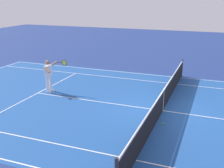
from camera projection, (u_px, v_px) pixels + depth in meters
name	position (u px, v px, depth m)	size (l,w,h in m)	color
ground_plane	(163.00, 111.00, 12.11)	(60.00, 60.00, 0.00)	navy
court_slab	(163.00, 111.00, 12.11)	(24.20, 11.40, 0.00)	#1E4C93
court_line_markings	(163.00, 111.00, 12.11)	(23.85, 11.05, 0.01)	white
tennis_net	(163.00, 100.00, 11.96)	(0.10, 11.70, 1.08)	#2D2D33
tennis_player_near	(49.00, 74.00, 14.26)	(1.10, 0.78, 1.70)	white
tennis_ball	(163.00, 124.00, 10.81)	(0.07, 0.07, 0.07)	#CCE01E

